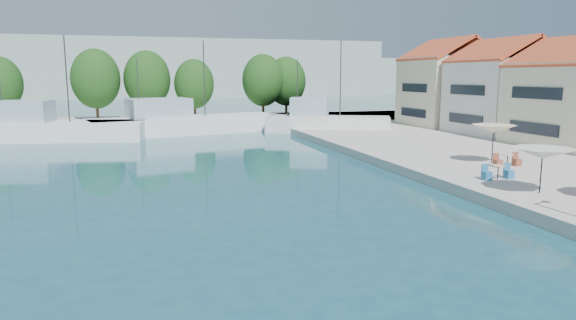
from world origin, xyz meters
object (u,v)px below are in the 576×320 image
object	(u,v)px
umbrella_white	(543,153)
umbrella_cream	(494,129)
trawler_02	(46,129)
trawler_03	(183,124)
trawler_04	(324,123)

from	to	relation	value
umbrella_white	umbrella_cream	world-z (taller)	umbrella_cream
trawler_02	umbrella_white	xyz separation A→B (m)	(26.52, -33.51, 1.44)
umbrella_white	umbrella_cream	xyz separation A→B (m)	(3.40, 7.85, 0.29)
umbrella_white	trawler_03	bearing A→B (deg)	110.67
trawler_03	trawler_04	bearing A→B (deg)	-27.42
trawler_02	trawler_03	distance (m)	13.17
trawler_04	umbrella_white	bearing A→B (deg)	-67.35
trawler_03	umbrella_white	distance (m)	38.49
trawler_04	umbrella_cream	bearing A→B (deg)	-60.12
trawler_04	umbrella_cream	world-z (taller)	trawler_04
umbrella_cream	umbrella_white	bearing A→B (deg)	-113.43
umbrella_white	umbrella_cream	distance (m)	8.57
trawler_02	trawler_04	size ratio (longest dim) A/B	1.33
trawler_04	trawler_02	bearing A→B (deg)	-157.35
umbrella_cream	trawler_02	bearing A→B (deg)	139.39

